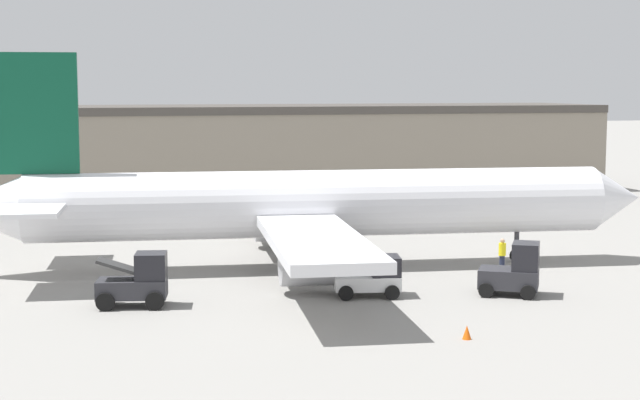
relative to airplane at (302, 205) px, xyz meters
The scene contains 8 objects.
ground_plane 3.60m from the airplane, ahead, with size 400.00×400.00×0.00m, color gray.
terminal_building 37.15m from the airplane, 91.16° to the left, with size 76.25×13.47×8.13m.
airplane is the anchor object (origin of this frame).
ground_crew_worker 11.07m from the airplane, 20.59° to the right, with size 0.39×0.39×1.78m.
baggage_tug 8.42m from the airplane, 79.78° to the right, with size 3.38×2.60×1.91m.
belt_loader_truck 12.13m from the airplane, 142.84° to the right, with size 3.35×2.44×2.44m.
pushback_tug 12.59m from the airplane, 50.04° to the right, with size 3.34×3.14×2.54m.
safety_cone_near 16.93m from the airplane, 81.53° to the right, with size 0.36×0.36×0.55m.
Camera 1 is at (-14.03, -50.94, 9.85)m, focal length 55.00 mm.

